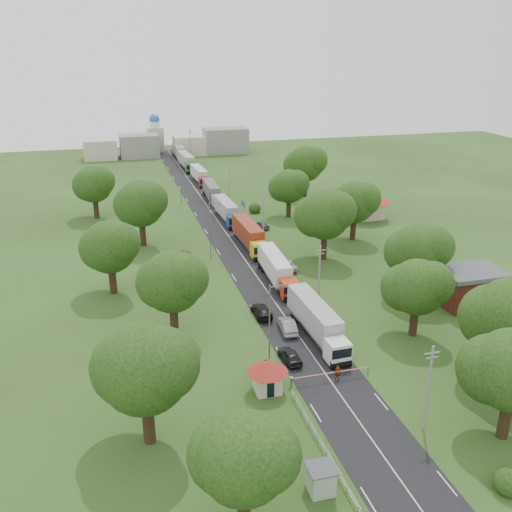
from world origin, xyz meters
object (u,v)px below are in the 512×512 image
object	(u,v)px
pedestrian_near	(338,373)
car_lane_mid	(287,326)
boom_barrier	(319,375)
guard_booth	(267,373)
truck_0	(317,321)
car_lane_front	(290,356)
info_sign	(243,206)

from	to	relation	value
pedestrian_near	car_lane_mid	bearing A→B (deg)	100.59
boom_barrier	guard_booth	distance (m)	5.98
guard_booth	boom_barrier	bearing A→B (deg)	0.01
truck_0	car_lane_mid	distance (m)	4.12
car_lane_front	car_lane_mid	bearing A→B (deg)	-110.10
car_lane_front	pedestrian_near	xyz separation A→B (m)	(3.82, -5.04, 0.17)
truck_0	guard_booth	bearing A→B (deg)	-133.76
guard_booth	pedestrian_near	distance (m)	8.11
boom_barrier	pedestrian_near	distance (m)	2.17
guard_booth	car_lane_front	distance (m)	6.68
info_sign	car_lane_front	xyz separation A→B (m)	(-8.20, -55.00, -2.26)
boom_barrier	info_sign	size ratio (longest dim) A/B	2.25
info_sign	car_lane_front	distance (m)	55.65
info_sign	car_lane_front	size ratio (longest dim) A/B	0.94
guard_booth	car_lane_front	xyz separation A→B (m)	(4.20, 5.00, -1.42)
info_sign	truck_0	distance (m)	50.41
truck_0	info_sign	bearing A→B (deg)	86.46
pedestrian_near	boom_barrier	bearing A→B (deg)	-178.93
car_lane_mid	boom_barrier	bearing A→B (deg)	93.31
info_sign	pedestrian_near	world-z (taller)	info_sign
boom_barrier	info_sign	world-z (taller)	info_sign
guard_booth	car_lane_front	size ratio (longest dim) A/B	1.01
guard_booth	pedestrian_near	bearing A→B (deg)	-0.25
car_lane_mid	car_lane_front	bearing A→B (deg)	79.07
truck_0	pedestrian_near	distance (m)	9.91
guard_booth	car_lane_front	world-z (taller)	guard_booth
boom_barrier	car_lane_front	size ratio (longest dim) A/B	2.12
guard_booth	truck_0	size ratio (longest dim) A/B	0.29
boom_barrier	pedestrian_near	world-z (taller)	pedestrian_near
guard_booth	truck_0	distance (m)	13.43
car_lane_front	pedestrian_near	size ratio (longest dim) A/B	2.38
guard_booth	car_lane_mid	size ratio (longest dim) A/B	0.90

